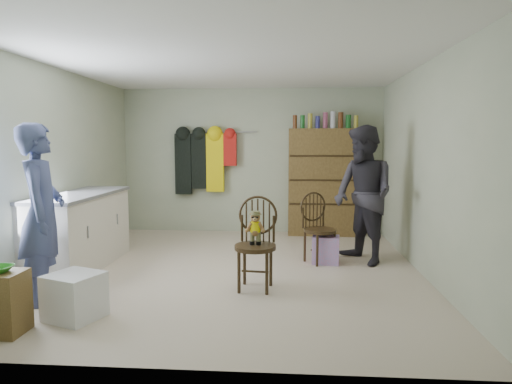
# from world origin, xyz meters

# --- Properties ---
(ground_plane) EXTENTS (5.00, 5.00, 0.00)m
(ground_plane) POSITION_xyz_m (0.00, 0.00, 0.00)
(ground_plane) COLOR beige
(ground_plane) RESTS_ON ground
(room_walls) EXTENTS (5.00, 5.00, 5.00)m
(room_walls) POSITION_xyz_m (0.00, 0.53, 1.58)
(room_walls) COLOR #B3B99B
(room_walls) RESTS_ON ground
(counter) EXTENTS (0.64, 1.86, 0.94)m
(counter) POSITION_xyz_m (-1.95, 0.00, 0.47)
(counter) COLOR silver
(counter) RESTS_ON ground
(stool) EXTENTS (0.36, 0.31, 0.52)m
(stool) POSITION_xyz_m (-1.68, -2.01, 0.26)
(stool) COLOR brown
(stool) RESTS_ON ground
(plastic_tub) EXTENTS (0.54, 0.53, 0.41)m
(plastic_tub) POSITION_xyz_m (-1.23, -1.65, 0.20)
(plastic_tub) COLOR white
(plastic_tub) RESTS_ON ground
(chair_front) EXTENTS (0.48, 0.48, 0.99)m
(chair_front) POSITION_xyz_m (0.31, -0.68, 0.56)
(chair_front) COLOR #362613
(chair_front) RESTS_ON ground
(chair_far) EXTENTS (0.56, 0.56, 0.92)m
(chair_far) POSITION_xyz_m (1.04, 0.48, 0.49)
(chair_far) COLOR #362613
(chair_far) RESTS_ON ground
(striped_bag) EXTENTS (0.37, 0.31, 0.36)m
(striped_bag) POSITION_xyz_m (1.15, 0.41, 0.18)
(striped_bag) COLOR pink
(striped_bag) RESTS_ON ground
(person_left) EXTENTS (0.60, 0.74, 1.75)m
(person_left) POSITION_xyz_m (-1.73, -1.24, 0.88)
(person_left) COLOR #465081
(person_left) RESTS_ON ground
(person_right) EXTENTS (1.01, 1.09, 1.79)m
(person_right) POSITION_xyz_m (1.62, 0.47, 0.90)
(person_right) COLOR #2D2B33
(person_right) RESTS_ON ground
(dresser) EXTENTS (1.20, 0.39, 2.08)m
(dresser) POSITION_xyz_m (1.25, 2.30, 0.92)
(dresser) COLOR brown
(dresser) RESTS_ON ground
(coat_rack) EXTENTS (1.42, 0.12, 1.09)m
(coat_rack) POSITION_xyz_m (-0.83, 2.38, 1.25)
(coat_rack) COLOR #99999E
(coat_rack) RESTS_ON ground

